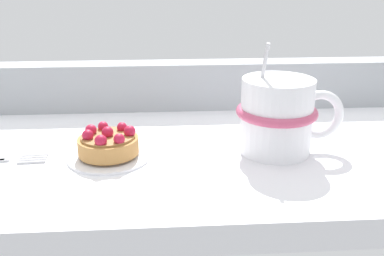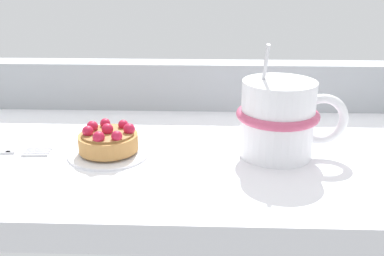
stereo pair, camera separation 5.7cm
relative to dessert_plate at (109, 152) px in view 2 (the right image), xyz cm
name	(u,v)px [view 2 (the right image)]	position (x,y,z in cm)	size (l,w,h in cm)	color
ground_plane	(165,156)	(7.10, 3.61, -2.08)	(87.88, 40.82, 3.51)	white
window_rail_back	(174,85)	(7.10, 21.43, 3.67)	(86.12, 5.18, 8.00)	#9EA3A8
dessert_plate	(109,152)	(0.00, 0.00, 0.00)	(10.72, 10.72, 0.70)	white
raspberry_tart	(108,140)	(0.00, -0.01, 1.79)	(7.76, 7.76, 3.62)	#B77F42
coffee_mug	(280,118)	(22.23, 0.80, 4.74)	(14.37, 10.63, 14.69)	white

